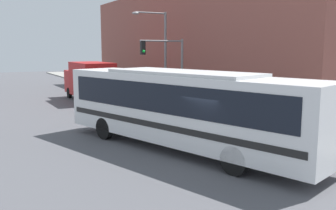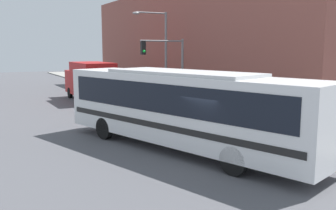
# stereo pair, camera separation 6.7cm
# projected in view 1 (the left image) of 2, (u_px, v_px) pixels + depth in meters

# --- Properties ---
(ground_plane) EXTENTS (120.00, 120.00, 0.00)m
(ground_plane) POSITION_uv_depth(u_px,v_px,m) (213.00, 160.00, 14.35)
(ground_plane) COLOR #515156
(sidewalk) EXTENTS (2.62, 70.00, 0.15)m
(sidewalk) POSITION_uv_depth(u_px,v_px,m) (137.00, 94.00, 34.43)
(sidewalk) COLOR gray
(sidewalk) RESTS_ON ground_plane
(building_facade) EXTENTS (6.00, 32.57, 9.39)m
(building_facade) POSITION_uv_depth(u_px,v_px,m) (193.00, 43.00, 33.44)
(building_facade) COLOR brown
(building_facade) RESTS_ON ground_plane
(city_bus) EXTENTS (6.04, 12.65, 3.32)m
(city_bus) POSITION_uv_depth(u_px,v_px,m) (182.00, 105.00, 15.49)
(city_bus) COLOR white
(city_bus) RESTS_ON ground_plane
(delivery_truck) EXTENTS (2.43, 6.75, 3.12)m
(delivery_truck) POSITION_uv_depth(u_px,v_px,m) (89.00, 80.00, 30.27)
(delivery_truck) COLOR #B21919
(delivery_truck) RESTS_ON ground_plane
(fire_hydrant) EXTENTS (0.23, 0.31, 0.68)m
(fire_hydrant) POSITION_uv_depth(u_px,v_px,m) (273.00, 125.00, 18.53)
(fire_hydrant) COLOR gold
(fire_hydrant) RESTS_ON sidewalk
(traffic_light_pole) EXTENTS (3.28, 0.35, 4.72)m
(traffic_light_pole) POSITION_uv_depth(u_px,v_px,m) (167.00, 60.00, 25.38)
(traffic_light_pole) COLOR slate
(traffic_light_pole) RESTS_ON sidewalk
(parking_meter) EXTENTS (0.14, 0.14, 1.25)m
(parking_meter) POSITION_uv_depth(u_px,v_px,m) (182.00, 95.00, 26.05)
(parking_meter) COLOR slate
(parking_meter) RESTS_ON sidewalk
(street_lamp) EXTENTS (2.79, 0.28, 6.74)m
(street_lamp) POSITION_uv_depth(u_px,v_px,m) (161.00, 49.00, 27.95)
(street_lamp) COLOR slate
(street_lamp) RESTS_ON sidewalk
(pedestrian_near_corner) EXTENTS (0.34, 0.34, 1.77)m
(pedestrian_near_corner) POSITION_uv_depth(u_px,v_px,m) (212.00, 97.00, 24.61)
(pedestrian_near_corner) COLOR #47382D
(pedestrian_near_corner) RESTS_ON sidewalk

